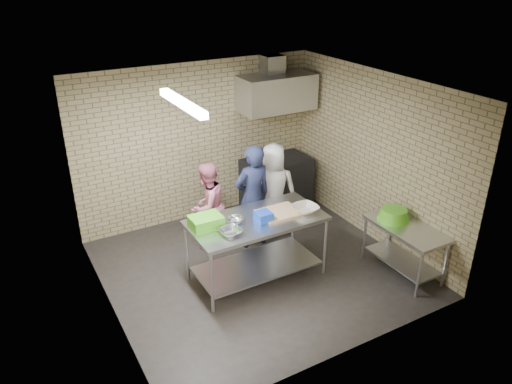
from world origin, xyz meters
TOP-DOWN VIEW (x-y plane):
  - floor at (0.00, 0.00)m, footprint 4.20×4.20m
  - ceiling at (0.00, 0.00)m, footprint 4.20×4.20m
  - back_wall at (0.00, 2.00)m, footprint 4.20×0.06m
  - front_wall at (0.00, -2.00)m, footprint 4.20×0.06m
  - left_wall at (-2.10, 0.00)m, footprint 0.06×4.00m
  - right_wall at (2.10, 0.00)m, footprint 0.06×4.00m
  - prep_table at (-0.09, -0.16)m, footprint 1.87×0.94m
  - side_counter at (1.80, -1.10)m, footprint 0.60×1.20m
  - stove at (1.35, 1.65)m, footprint 1.20×0.70m
  - range_hood at (1.35, 1.70)m, footprint 1.30×0.60m
  - hood_duct at (1.35, 1.85)m, footprint 0.35×0.30m
  - wall_shelf at (1.65, 1.89)m, footprint 0.80×0.20m
  - fluorescent_fixture at (-1.00, 0.00)m, footprint 0.10×1.25m
  - green_crate at (-0.79, -0.04)m, footprint 0.42×0.31m
  - blue_tub at (-0.04, -0.26)m, footprint 0.21×0.21m
  - cutting_board at (0.26, -0.18)m, footprint 0.57×0.44m
  - mixing_bowl_a at (-0.59, -0.36)m, footprint 0.30×0.30m
  - mixing_bowl_b at (-0.39, -0.11)m, footprint 0.23×0.23m
  - ceramic_bowl at (0.61, -0.31)m, footprint 0.37×0.37m
  - green_basin at (1.78, -0.85)m, footprint 0.46×0.46m
  - bottle_red at (1.40, 1.89)m, footprint 0.07×0.07m
  - bottle_green at (1.80, 1.89)m, footprint 0.06×0.06m
  - man_navy at (0.29, 0.65)m, footprint 0.62×0.41m
  - woman_pink at (-0.34, 0.96)m, footprint 0.85×0.78m
  - woman_white at (0.78, 0.84)m, footprint 0.90×0.81m

SIDE VIEW (x-z plane):
  - floor at x=0.00m, z-range 0.00..0.00m
  - side_counter at x=1.80m, z-range 0.00..0.75m
  - stove at x=1.35m, z-range 0.00..0.90m
  - prep_table at x=-0.09m, z-range 0.00..0.94m
  - woman_pink at x=-0.34m, z-range 0.00..1.40m
  - woman_white at x=0.78m, z-range 0.00..1.55m
  - green_basin at x=1.78m, z-range 0.75..0.92m
  - man_navy at x=0.29m, z-range 0.00..1.67m
  - cutting_board at x=0.26m, z-range 0.94..0.97m
  - mixing_bowl_b at x=-0.39m, z-range 0.94..1.01m
  - mixing_bowl_a at x=-0.59m, z-range 0.94..1.01m
  - ceramic_bowl at x=0.61m, z-range 0.94..1.02m
  - blue_tub at x=-0.04m, z-range 0.94..1.07m
  - green_crate at x=-0.79m, z-range 0.94..1.10m
  - back_wall at x=0.00m, z-range 0.00..2.70m
  - front_wall at x=0.00m, z-range 0.00..2.70m
  - left_wall at x=-2.10m, z-range 0.00..2.70m
  - right_wall at x=2.10m, z-range 0.00..2.70m
  - wall_shelf at x=1.65m, z-range 1.90..1.94m
  - bottle_green at x=1.80m, z-range 1.94..2.09m
  - bottle_red at x=1.40m, z-range 1.94..2.12m
  - range_hood at x=1.35m, z-range 1.80..2.40m
  - hood_duct at x=1.35m, z-range 2.40..2.70m
  - fluorescent_fixture at x=-1.00m, z-range 2.60..2.68m
  - ceiling at x=0.00m, z-range 2.70..2.70m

